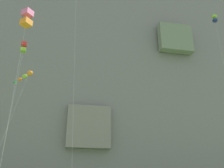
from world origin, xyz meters
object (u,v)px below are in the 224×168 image
at_px(kite_delta_mid_right, 74,4).
at_px(kite_box_upper_mid, 27,18).
at_px(kite_box_far_right, 24,47).
at_px(kite_box_low_left, 215,19).
at_px(kite_windsock_low_center, 25,76).

distance_m(kite_delta_mid_right, kite_box_upper_mid, 10.15).
xyz_separation_m(kite_box_upper_mid, kite_box_far_right, (-3.09, 18.07, 6.56)).
relative_size(kite_delta_mid_right, kite_box_far_right, 1.09).
bearing_deg(kite_box_far_right, kite_delta_mid_right, -57.73).
bearing_deg(kite_box_low_left, kite_box_far_right, 172.28).
distance_m(kite_box_upper_mid, kite_box_far_right, 19.47).
bearing_deg(kite_windsock_low_center, kite_box_far_right, 111.11).
xyz_separation_m(kite_box_upper_mid, kite_box_low_left, (33.08, 13.17, 14.51)).
distance_m(kite_windsock_low_center, kite_box_far_right, 8.65).
bearing_deg(kite_box_upper_mid, kite_windsock_low_center, 96.03).
height_order(kite_delta_mid_right, kite_box_upper_mid, kite_delta_mid_right).
xyz_separation_m(kite_delta_mid_right, kite_windsock_low_center, (-6.48, 8.63, -7.93)).
bearing_deg(kite_box_low_left, kite_windsock_low_center, 178.83).
bearing_deg(kite_box_upper_mid, kite_box_far_right, 99.69).
xyz_separation_m(kite_delta_mid_right, kite_box_upper_mid, (-5.01, -5.25, -7.10)).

